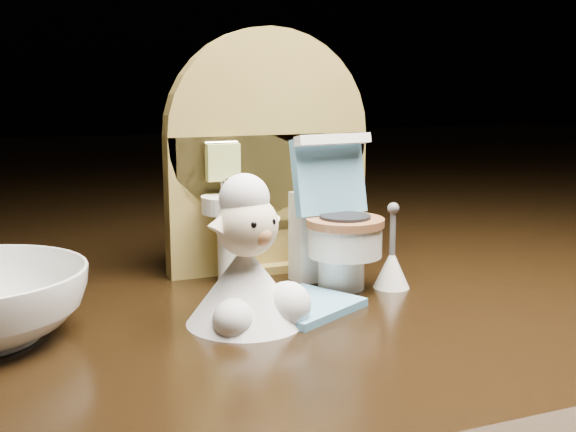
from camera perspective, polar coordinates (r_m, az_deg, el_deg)
name	(u,v)px	position (r m, az deg, el deg)	size (l,w,h in m)	color
backdrop_panel	(267,166)	(0.45, -1.65, 3.98)	(0.13, 0.05, 0.15)	olive
toy_toilet	(334,231)	(0.42, 3.68, -1.16)	(0.05, 0.06, 0.09)	white
bath_mat	(303,306)	(0.38, 1.23, -7.11)	(0.05, 0.04, 0.00)	#5A99C2
toilet_brush	(392,265)	(0.42, 8.20, -3.89)	(0.02, 0.02, 0.05)	white
plush_lamb	(248,271)	(0.36, -3.19, -4.40)	(0.06, 0.06, 0.08)	white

